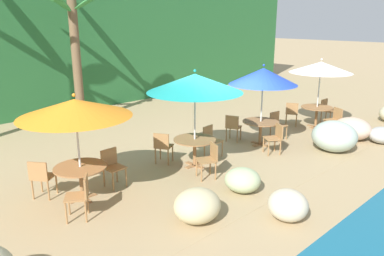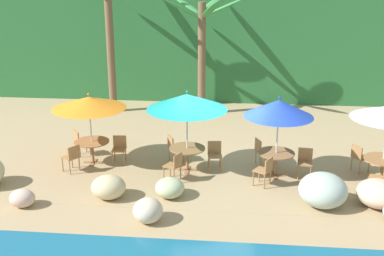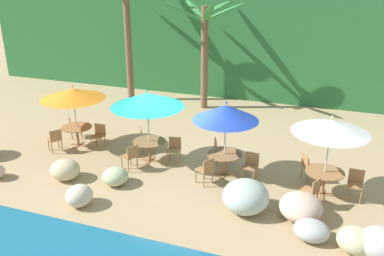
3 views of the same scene
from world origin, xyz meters
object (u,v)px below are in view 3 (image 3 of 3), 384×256
(chair_teal_seaward, at_px, (174,148))
(umbrella_white, at_px, (331,126))
(palm_tree_nearest, at_px, (127,19))
(chair_teal_left, at_px, (131,155))
(chair_white_seaward, at_px, (356,182))
(chair_orange_inland, at_px, (73,125))
(umbrella_blue, at_px, (226,113))
(dining_table_teal, at_px, (149,144))
(palm_tree_second, at_px, (205,38))
(umbrella_orange, at_px, (73,94))
(chair_blue_seaward, at_px, (251,164))
(chair_white_inland, at_px, (308,166))
(dining_table_orange, at_px, (77,130))
(chair_white_left, at_px, (312,190))
(chair_orange_left, at_px, (55,139))
(chair_blue_inland, at_px, (219,149))
(chair_blue_left, at_px, (206,169))
(umbrella_teal, at_px, (147,100))
(chair_teal_inland, at_px, (145,138))
(dining_table_white, at_px, (324,175))
(dining_table_blue, at_px, (224,157))
(chair_orange_seaward, at_px, (99,134))

(chair_teal_seaward, bearing_deg, umbrella_white, -6.20)
(palm_tree_nearest, bearing_deg, chair_teal_left, -62.59)
(chair_white_seaward, bearing_deg, chair_orange_inland, 173.55)
(umbrella_blue, bearing_deg, dining_table_teal, 177.34)
(palm_tree_second, bearing_deg, palm_tree_nearest, -179.37)
(umbrella_orange, bearing_deg, dining_table_teal, -5.44)
(chair_blue_seaward, relative_size, chair_white_inland, 1.00)
(umbrella_blue, distance_m, palm_tree_nearest, 9.16)
(umbrella_blue, distance_m, chair_blue_seaward, 1.81)
(dining_table_orange, relative_size, chair_orange_inland, 1.26)
(dining_table_teal, xyz_separation_m, umbrella_white, (5.70, -0.32, 1.52))
(chair_blue_seaward, bearing_deg, chair_teal_left, -169.91)
(chair_white_seaward, xyz_separation_m, chair_white_left, (-1.13, -0.88, 0.00))
(chair_white_left, distance_m, palm_tree_second, 9.46)
(chair_orange_left, height_order, chair_blue_inland, same)
(chair_orange_inland, bearing_deg, chair_blue_left, -16.80)
(chair_teal_seaward, height_order, chair_blue_seaward, same)
(chair_orange_inland, relative_size, umbrella_teal, 0.34)
(umbrella_white, bearing_deg, palm_tree_second, 131.70)
(chair_orange_left, distance_m, chair_white_inland, 8.69)
(umbrella_orange, xyz_separation_m, dining_table_orange, (-0.00, -0.00, -1.39))
(chair_white_inland, bearing_deg, chair_white_left, -80.92)
(dining_table_teal, bearing_deg, chair_teal_inland, 126.44)
(dining_table_white, relative_size, chair_white_seaward, 1.26)
(chair_blue_seaward, xyz_separation_m, chair_white_left, (1.90, -1.00, 0.00))
(chair_orange_left, distance_m, chair_teal_seaward, 4.34)
(chair_teal_left, bearing_deg, chair_teal_inland, 98.63)
(dining_table_orange, distance_m, chair_orange_left, 0.86)
(chair_white_seaward, relative_size, chair_white_inland, 1.00)
(chair_orange_left, relative_size, chair_teal_seaward, 1.00)
(dining_table_teal, xyz_separation_m, dining_table_blue, (2.67, -0.12, 0.00))
(dining_table_white, bearing_deg, chair_white_left, -108.61)
(chair_blue_left, height_order, palm_tree_second, palm_tree_second)
(chair_teal_seaward, bearing_deg, chair_blue_seaward, -7.18)
(dining_table_orange, bearing_deg, chair_white_seaward, -3.25)
(chair_teal_left, distance_m, chair_white_left, 5.72)
(chair_white_seaward, bearing_deg, umbrella_orange, 176.75)
(dining_table_blue, bearing_deg, chair_white_seaward, -1.91)
(chair_white_inland, bearing_deg, umbrella_white, -53.22)
(chair_teal_inland, bearing_deg, chair_teal_left, -81.37)
(chair_teal_inland, relative_size, chair_blue_seaward, 1.00)
(dining_table_blue, distance_m, chair_white_inland, 2.57)
(umbrella_orange, xyz_separation_m, chair_white_inland, (8.25, 0.07, -1.49))
(chair_teal_seaward, relative_size, chair_teal_left, 1.00)
(chair_orange_seaward, xyz_separation_m, umbrella_white, (7.92, -0.75, 1.62))
(chair_orange_inland, xyz_separation_m, chair_orange_left, (0.20, -1.37, 0.00))
(chair_teal_left, relative_size, dining_table_white, 0.79)
(chair_teal_inland, distance_m, chair_teal_left, 1.51)
(chair_blue_seaward, xyz_separation_m, palm_tree_nearest, (-7.36, 6.19, 3.42))
(dining_table_blue, bearing_deg, umbrella_orange, 175.85)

